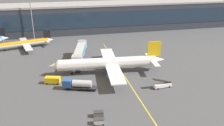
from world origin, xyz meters
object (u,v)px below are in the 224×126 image
at_px(baggage_cart_1, 99,114).
at_px(belt_loader, 162,85).
at_px(crew_van, 52,80).
at_px(baggage_cart_0, 99,121).
at_px(commuter_jet_far, 24,43).
at_px(fuel_tanker, 78,84).
at_px(main_airliner, 108,63).

bearing_deg(baggage_cart_1, belt_loader, 26.60).
height_order(crew_van, baggage_cart_0, crew_van).
height_order(belt_loader, commuter_jet_far, commuter_jet_far).
bearing_deg(belt_loader, fuel_tanker, 169.99).
distance_m(fuel_tanker, baggage_cart_0, 19.64).
height_order(baggage_cart_0, baggage_cart_1, same).
bearing_deg(commuter_jet_far, main_airliner, -47.86).
bearing_deg(baggage_cart_0, main_airliner, 73.87).
distance_m(fuel_tanker, crew_van, 9.91).
bearing_deg(crew_van, belt_loader, -17.37).
bearing_deg(main_airliner, crew_van, -167.41).
distance_m(main_airliner, baggage_cart_0, 31.21).
bearing_deg(belt_loader, baggage_cart_0, -147.91).
relative_size(fuel_tanker, commuter_jet_far, 0.39).
height_order(crew_van, belt_loader, belt_loader).
xyz_separation_m(fuel_tanker, commuter_jet_far, (-21.12, 47.21, 0.69)).
distance_m(fuel_tanker, baggage_cart_1, 16.64).
xyz_separation_m(fuel_tanker, crew_van, (-7.81, 6.08, -0.43)).
relative_size(main_airliner, belt_loader, 6.09).
bearing_deg(main_airliner, commuter_jet_far, 132.14).
relative_size(fuel_tanker, baggage_cart_1, 3.88).
distance_m(main_airliner, belt_loader, 21.33).
height_order(crew_van, commuter_jet_far, commuter_jet_far).
height_order(fuel_tanker, belt_loader, belt_loader).
height_order(main_airliner, baggage_cart_1, main_airliner).
relative_size(belt_loader, baggage_cart_1, 2.46).
height_order(main_airliner, commuter_jet_far, main_airliner).
height_order(main_airliner, crew_van, main_airliner).
bearing_deg(baggage_cart_1, fuel_tanker, 103.61).
xyz_separation_m(fuel_tanker, baggage_cart_0, (3.45, -19.31, -0.96)).
xyz_separation_m(crew_van, baggage_cart_1, (11.71, -22.23, -0.53)).
distance_m(crew_van, baggage_cart_1, 25.13).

